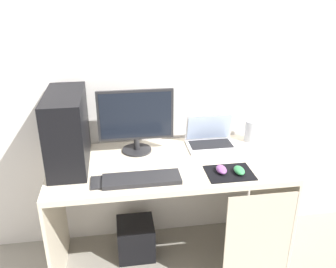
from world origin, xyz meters
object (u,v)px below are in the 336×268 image
object	(u,v)px
cell_phone	(97,183)
mouse_right	(239,170)
keyboard	(142,179)
subwoofer	(136,238)
mouse_left	(221,169)
speaker	(252,131)
pc_tower	(67,130)
monitor	(136,120)
laptop	(211,139)

from	to	relation	value
cell_phone	mouse_right	bearing A→B (deg)	-1.15
keyboard	subwoofer	xyz separation A→B (m)	(-0.03, 0.31, -0.65)
mouse_left	subwoofer	distance (m)	0.87
speaker	subwoofer	world-z (taller)	speaker
pc_tower	mouse_right	world-z (taller)	pc_tower
keyboard	mouse_right	bearing A→B (deg)	-0.53
keyboard	mouse_left	size ratio (longest dim) A/B	4.38
keyboard	cell_phone	distance (m)	0.24
keyboard	cell_phone	bearing A→B (deg)	177.43
keyboard	mouse_left	world-z (taller)	mouse_left
pc_tower	mouse_left	bearing A→B (deg)	-16.00
keyboard	monitor	bearing A→B (deg)	89.80
mouse_left	keyboard	bearing A→B (deg)	-177.44
pc_tower	speaker	xyz separation A→B (m)	(1.16, 0.15, -0.14)
keyboard	mouse_left	distance (m)	0.45
monitor	keyboard	world-z (taller)	monitor
cell_phone	monitor	bearing A→B (deg)	56.16
monitor	speaker	world-z (taller)	monitor
monitor	laptop	size ratio (longest dim) A/B	1.48
monitor	keyboard	xyz separation A→B (m)	(-0.00, -0.36, -0.20)
subwoofer	keyboard	bearing A→B (deg)	-83.92
monitor	speaker	size ratio (longest dim) A/B	3.24
pc_tower	cell_phone	size ratio (longest dim) A/B	3.70
pc_tower	keyboard	bearing A→B (deg)	-33.57
speaker	mouse_left	world-z (taller)	speaker
laptop	pc_tower	bearing A→B (deg)	-172.15
laptop	cell_phone	xyz separation A→B (m)	(-0.72, -0.37, -0.04)
monitor	mouse_right	xyz separation A→B (m)	(0.54, -0.37, -0.19)
cell_phone	subwoofer	xyz separation A→B (m)	(0.20, 0.30, -0.64)
subwoofer	pc_tower	bearing A→B (deg)	-172.01
laptop	keyboard	bearing A→B (deg)	-141.55
pc_tower	speaker	size ratio (longest dim) A/B	3.38
mouse_left	mouse_right	world-z (taller)	same
monitor	laptop	xyz separation A→B (m)	(0.48, 0.02, -0.17)
pc_tower	cell_phone	distance (m)	0.36
pc_tower	subwoofer	bearing A→B (deg)	7.99
mouse_left	laptop	bearing A→B (deg)	84.80
keyboard	cell_phone	xyz separation A→B (m)	(-0.24, 0.01, -0.01)
speaker	mouse_left	size ratio (longest dim) A/B	1.48
mouse_left	cell_phone	distance (m)	0.68
subwoofer	monitor	bearing A→B (deg)	56.82
pc_tower	keyboard	world-z (taller)	pc_tower
speaker	mouse_right	bearing A→B (deg)	-118.50
speaker	mouse_right	xyz separation A→B (m)	(-0.23, -0.42, -0.05)
mouse_right	cell_phone	distance (m)	0.78
laptop	subwoofer	world-z (taller)	laptop
laptop	keyboard	size ratio (longest dim) A/B	0.74
speaker	subwoofer	bearing A→B (deg)	-172.82
cell_phone	pc_tower	bearing A→B (deg)	122.16
mouse_left	speaker	bearing A→B (deg)	50.68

